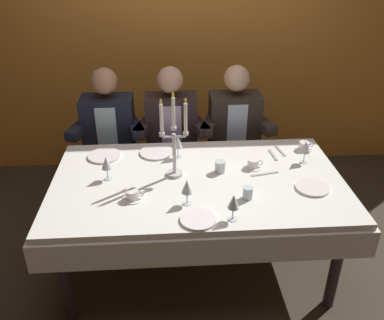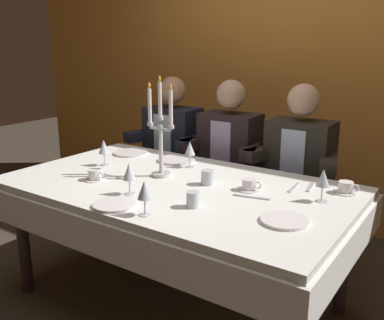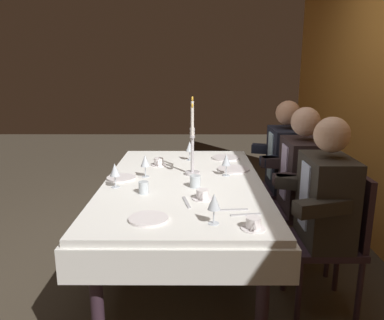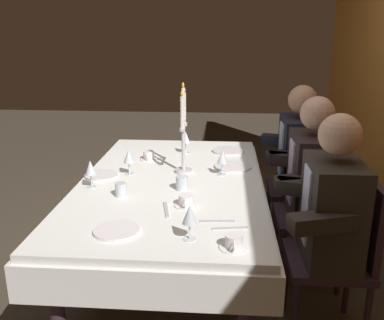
{
  "view_description": "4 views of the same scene",
  "coord_description": "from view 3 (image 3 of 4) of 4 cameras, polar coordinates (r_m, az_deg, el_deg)",
  "views": [
    {
      "loc": [
        -0.19,
        -2.28,
        2.13
      ],
      "look_at": [
        -0.03,
        0.1,
        0.83
      ],
      "focal_mm": 38.26,
      "sensor_mm": 36.0,
      "label": 1
    },
    {
      "loc": [
        1.36,
        -1.83,
        1.49
      ],
      "look_at": [
        0.07,
        0.06,
        0.87
      ],
      "focal_mm": 40.63,
      "sensor_mm": 36.0,
      "label": 2
    },
    {
      "loc": [
        2.56,
        0.07,
        1.53
      ],
      "look_at": [
        -0.02,
        0.06,
        0.88
      ],
      "focal_mm": 35.5,
      "sensor_mm": 36.0,
      "label": 3
    },
    {
      "loc": [
        2.45,
        0.31,
        1.63
      ],
      "look_at": [
        -0.05,
        0.13,
        0.86
      ],
      "focal_mm": 40.04,
      "sensor_mm": 36.0,
      "label": 4
    }
  ],
  "objects": [
    {
      "name": "ground_plane",
      "position": [
        2.98,
        -1.24,
        -16.8
      ],
      "size": [
        12.0,
        12.0,
        0.0
      ],
      "primitive_type": "plane",
      "color": "#3D3428"
    },
    {
      "name": "dining_table",
      "position": [
        2.72,
        -1.31,
        -5.47
      ],
      "size": [
        1.94,
        1.14,
        0.74
      ],
      "color": "silver",
      "rests_on": "ground_plane"
    },
    {
      "name": "candelabra",
      "position": [
        2.77,
        0.05,
        2.49
      ],
      "size": [
        0.19,
        0.11,
        0.57
      ],
      "color": "silver",
      "rests_on": "dining_table"
    },
    {
      "name": "dinner_plate_0",
      "position": [
        2.76,
        -10.58,
        -2.66
      ],
      "size": [
        0.21,
        0.21,
        0.01
      ],
      "primitive_type": "cylinder",
      "color": "white",
      "rests_on": "dining_table"
    },
    {
      "name": "dinner_plate_1",
      "position": [
        3.32,
        5.08,
        0.34
      ],
      "size": [
        0.24,
        0.24,
        0.01
      ],
      "primitive_type": "cylinder",
      "color": "white",
      "rests_on": "dining_table"
    },
    {
      "name": "dinner_plate_2",
      "position": [
        2.96,
        6.23,
        -1.37
      ],
      "size": [
        0.25,
        0.25,
        0.01
      ],
      "primitive_type": "cylinder",
      "color": "white",
      "rests_on": "dining_table"
    },
    {
      "name": "dinner_plate_3",
      "position": [
        2.02,
        -6.55,
        -8.75
      ],
      "size": [
        0.21,
        0.21,
        0.01
      ],
      "primitive_type": "cylinder",
      "color": "white",
      "rests_on": "dining_table"
    },
    {
      "name": "wine_glass_0",
      "position": [
        3.22,
        -0.36,
        1.99
      ],
      "size": [
        0.07,
        0.07,
        0.16
      ],
      "color": "silver",
      "rests_on": "dining_table"
    },
    {
      "name": "wine_glass_1",
      "position": [
        2.75,
        -7.05,
        -0.23
      ],
      "size": [
        0.07,
        0.07,
        0.16
      ],
      "color": "silver",
      "rests_on": "dining_table"
    },
    {
      "name": "wine_glass_2",
      "position": [
        1.93,
        3.33,
        -6.41
      ],
      "size": [
        0.07,
        0.07,
        0.16
      ],
      "color": "silver",
      "rests_on": "dining_table"
    },
    {
      "name": "wine_glass_3",
      "position": [
        2.77,
        5.17,
        -0.04
      ],
      "size": [
        0.07,
        0.07,
        0.16
      ],
      "color": "silver",
      "rests_on": "dining_table"
    },
    {
      "name": "wine_glass_4",
      "position": [
        2.55,
        -11.53,
        -1.58
      ],
      "size": [
        0.07,
        0.07,
        0.16
      ],
      "color": "silver",
      "rests_on": "dining_table"
    },
    {
      "name": "water_tumbler_0",
      "position": [
        2.52,
        0.49,
        -3.24
      ],
      "size": [
        0.07,
        0.07,
        0.08
      ],
      "primitive_type": "cylinder",
      "color": "silver",
      "rests_on": "dining_table"
    },
    {
      "name": "water_tumbler_1",
      "position": [
        2.42,
        -7.28,
        -4.12
      ],
      "size": [
        0.06,
        0.06,
        0.08
      ],
      "primitive_type": "cylinder",
      "color": "silver",
      "rests_on": "dining_table"
    },
    {
      "name": "coffee_cup_0",
      "position": [
        1.92,
        9.2,
        -9.46
      ],
      "size": [
        0.13,
        0.12,
        0.06
      ],
      "color": "white",
      "rests_on": "dining_table"
    },
    {
      "name": "coffee_cup_1",
      "position": [
        3.08,
        -5.01,
        -0.33
      ],
      "size": [
        0.13,
        0.12,
        0.06
      ],
      "color": "white",
      "rests_on": "dining_table"
    },
    {
      "name": "coffee_cup_2",
      "position": [
        2.3,
        1.59,
        -5.27
      ],
      "size": [
        0.13,
        0.12,
        0.06
      ],
      "color": "white",
      "rests_on": "dining_table"
    },
    {
      "name": "fork_0",
      "position": [
        2.09,
        8.06,
        -8.11
      ],
      "size": [
        0.04,
        0.17,
        0.01
      ],
      "primitive_type": "cube",
      "rotation": [
        0.0,
        0.0,
        1.73
      ],
      "color": "#B7B7BC",
      "rests_on": "dining_table"
    },
    {
      "name": "knife_1",
      "position": [
        2.25,
        -0.84,
        -6.36
      ],
      "size": [
        0.19,
        0.06,
        0.01
      ],
      "primitive_type": "cube",
      "rotation": [
        0.0,
        0.0,
        0.2
      ],
      "color": "#B7B7BC",
      "rests_on": "dining_table"
    },
    {
      "name": "fork_2",
      "position": [
        2.15,
        6.18,
        -7.44
      ],
      "size": [
        0.03,
        0.17,
        0.01
      ],
      "primitive_type": "cube",
      "rotation": [
        0.0,
        0.0,
        1.65
      ],
      "color": "#B7B7BC",
      "rests_on": "dining_table"
    },
    {
      "name": "seated_diner_0",
      "position": [
        3.43,
        13.94,
        0.25
      ],
      "size": [
        0.63,
        0.48,
        1.24
      ],
      "color": "#31212B",
      "rests_on": "ground_plane"
    },
    {
      "name": "seated_diner_1",
      "position": [
        2.95,
        16.27,
        -2.16
      ],
      "size": [
        0.63,
        0.48,
        1.24
      ],
      "color": "#31212B",
      "rests_on": "ground_plane"
    },
    {
      "name": "seated_diner_2",
      "position": [
        2.46,
        19.63,
        -5.59
      ],
      "size": [
        0.63,
        0.48,
        1.24
      ],
      "color": "#31212B",
      "rests_on": "ground_plane"
    }
  ]
}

